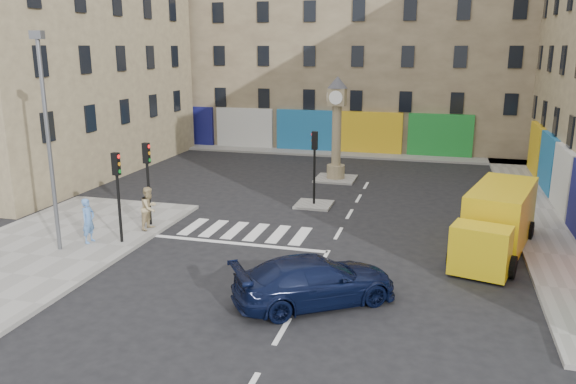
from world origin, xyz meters
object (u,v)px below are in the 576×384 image
at_px(pedestrian_blue, 88,221).
at_px(traffic_light_left_far, 147,171).
at_px(traffic_light_island, 315,156).
at_px(pedestrian_tan, 149,208).
at_px(clock_pillar, 337,122).
at_px(traffic_light_left_near, 117,183).
at_px(yellow_van, 497,221).
at_px(lamp_post, 47,132).
at_px(navy_sedan, 315,280).

bearing_deg(pedestrian_blue, traffic_light_left_far, -20.85).
xyz_separation_m(traffic_light_island, pedestrian_blue, (-7.52, -8.19, -1.52)).
xyz_separation_m(pedestrian_blue, pedestrian_tan, (1.52, 2.22, 0.02)).
xyz_separation_m(clock_pillar, pedestrian_blue, (-7.52, -14.18, -2.48)).
xyz_separation_m(traffic_light_left_near, yellow_van, (14.68, 3.38, -1.39)).
xyz_separation_m(traffic_light_left_far, yellow_van, (14.68, 0.98, -1.39)).
relative_size(traffic_light_left_far, lamp_post, 0.45).
height_order(lamp_post, pedestrian_tan, lamp_post).
bearing_deg(yellow_van, pedestrian_blue, -151.97).
bearing_deg(navy_sedan, yellow_van, -77.22).
xyz_separation_m(navy_sedan, pedestrian_tan, (-8.49, 4.96, 0.33)).
bearing_deg(traffic_light_left_far, traffic_light_left_near, -90.00).
relative_size(yellow_van, pedestrian_tan, 3.77).
bearing_deg(traffic_light_island, yellow_van, -27.77).
xyz_separation_m(traffic_light_left_far, traffic_light_island, (6.30, 5.40, -0.03)).
bearing_deg(clock_pillar, traffic_light_left_far, -118.94).
distance_m(traffic_light_left_far, yellow_van, 14.78).
xyz_separation_m(lamp_post, yellow_van, (16.58, 4.78, -3.56)).
bearing_deg(navy_sedan, pedestrian_tan, 24.58).
height_order(clock_pillar, yellow_van, clock_pillar).
height_order(traffic_light_left_far, lamp_post, lamp_post).
xyz_separation_m(yellow_van, pedestrian_tan, (-14.38, -1.55, -0.14)).
relative_size(traffic_light_left_far, traffic_light_island, 1.00).
relative_size(traffic_light_island, pedestrian_tan, 1.96).
bearing_deg(clock_pillar, lamp_post, -118.35).
bearing_deg(yellow_van, traffic_light_left_far, -161.47).
height_order(traffic_light_left_far, navy_sedan, traffic_light_left_far).
distance_m(traffic_light_island, navy_sedan, 11.36).
bearing_deg(traffic_light_island, clock_pillar, 90.00).
xyz_separation_m(navy_sedan, pedestrian_blue, (-10.02, 2.75, 0.31)).
bearing_deg(yellow_van, lamp_post, -149.21).
distance_m(traffic_light_left_far, lamp_post, 4.77).
bearing_deg(pedestrian_tan, pedestrian_blue, 150.21).
bearing_deg(traffic_light_left_near, lamp_post, -143.62).
bearing_deg(navy_sedan, lamp_post, 45.68).
distance_m(pedestrian_blue, pedestrian_tan, 2.69).
bearing_deg(traffic_light_island, traffic_light_left_near, -128.93).
height_order(clock_pillar, pedestrian_blue, clock_pillar).
height_order(navy_sedan, yellow_van, yellow_van).
distance_m(clock_pillar, pedestrian_tan, 13.61).
bearing_deg(pedestrian_blue, traffic_light_left_near, -69.65).
bearing_deg(navy_sedan, traffic_light_island, -22.26).
xyz_separation_m(yellow_van, pedestrian_blue, (-15.91, -3.77, -0.16)).
bearing_deg(clock_pillar, traffic_light_left_near, -114.55).
bearing_deg(pedestrian_blue, traffic_light_island, -39.71).
height_order(traffic_light_island, navy_sedan, traffic_light_island).
height_order(traffic_light_island, pedestrian_blue, traffic_light_island).
height_order(traffic_light_left_far, pedestrian_tan, traffic_light_left_far).
bearing_deg(pedestrian_tan, lamp_post, 150.48).
distance_m(lamp_post, yellow_van, 17.62).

